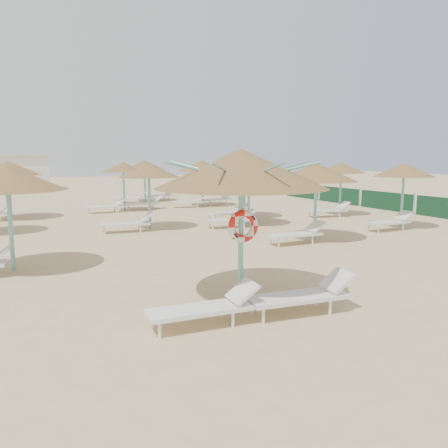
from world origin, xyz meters
name	(u,v)px	position (x,y,z in m)	size (l,w,h in m)	color
ground	(244,294)	(0.00, 0.00, 0.00)	(120.00, 120.00, 0.00)	tan
main_palapa	(241,169)	(-0.26, -0.34, 2.68)	(3.44, 3.44, 3.08)	#68B5AC
lounger_main_a	(207,307)	(-1.42, -1.32, 0.34)	(1.98, 0.67, 0.71)	white
lounger_main_b	(304,295)	(0.48, -1.51, 0.36)	(2.11, 0.80, 0.75)	white
palapa_field	(178,170)	(2.24, 10.90, 2.31)	(19.15, 18.86, 2.73)	#68B5AC
windbreak_fence	(387,201)	(14.00, 9.96, 0.50)	(0.08, 19.84, 1.10)	#174625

